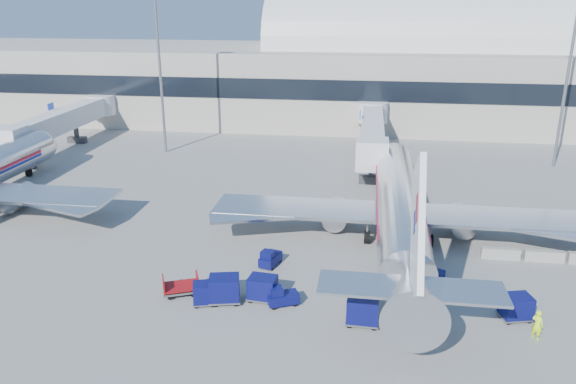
% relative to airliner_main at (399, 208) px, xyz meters
% --- Properties ---
extents(ground, '(260.00, 260.00, 0.00)m').
position_rel_airliner_main_xyz_m(ground, '(-10.00, -4.51, -2.93)').
color(ground, gray).
rests_on(ground, ground).
extents(terminal, '(170.00, 28.15, 21.00)m').
position_rel_airliner_main_xyz_m(terminal, '(-23.60, 51.46, 4.60)').
color(terminal, '#B2AA9E').
rests_on(terminal, ground).
extents(airliner_main, '(32.00, 37.26, 12.07)m').
position_rel_airliner_main_xyz_m(airliner_main, '(0.00, 0.00, 0.00)').
color(airliner_main, silver).
rests_on(airliner_main, ground).
extents(jetbridge_near, '(4.40, 27.50, 6.25)m').
position_rel_airliner_main_xyz_m(jetbridge_near, '(-2.40, 26.30, 1.00)').
color(jetbridge_near, silver).
rests_on(jetbridge_near, ground).
extents(jetbridge_mid, '(4.40, 27.50, 6.25)m').
position_rel_airliner_main_xyz_m(jetbridge_mid, '(-44.40, 26.30, 1.00)').
color(jetbridge_mid, silver).
rests_on(jetbridge_mid, ground).
extents(mast_west, '(2.00, 1.20, 22.60)m').
position_rel_airliner_main_xyz_m(mast_west, '(-30.00, 25.49, 11.87)').
color(mast_west, slate).
rests_on(mast_west, ground).
extents(mast_east, '(2.00, 1.20, 22.60)m').
position_rel_airliner_main_xyz_m(mast_east, '(20.00, 25.49, 11.87)').
color(mast_east, slate).
rests_on(mast_east, ground).
extents(barrier_near, '(3.00, 0.55, 0.90)m').
position_rel_airliner_main_xyz_m(barrier_near, '(8.00, -2.51, -2.48)').
color(barrier_near, '#9E9E96').
rests_on(barrier_near, ground).
extents(barrier_mid, '(3.00, 0.55, 0.90)m').
position_rel_airliner_main_xyz_m(barrier_mid, '(11.30, -2.51, -2.48)').
color(barrier_mid, '#9E9E96').
rests_on(barrier_mid, ground).
extents(tug_lead, '(2.36, 1.85, 1.38)m').
position_rel_airliner_main_xyz_m(tug_lead, '(-8.22, -12.09, -2.30)').
color(tug_lead, '#090C4A').
rests_on(tug_lead, ground).
extents(tug_right, '(2.27, 1.87, 1.33)m').
position_rel_airliner_main_xyz_m(tug_right, '(1.99, -6.82, -2.32)').
color(tug_right, '#090C4A').
rests_on(tug_right, ground).
extents(tug_left, '(1.63, 2.38, 1.42)m').
position_rel_airliner_main_xyz_m(tug_left, '(-10.03, -6.40, -2.28)').
color(tug_left, '#090C4A').
rests_on(tug_left, ground).
extents(cart_train_a, '(2.13, 1.72, 1.74)m').
position_rel_airliner_main_xyz_m(cart_train_a, '(-9.60, -11.64, -2.00)').
color(cart_train_a, '#090C4A').
rests_on(cart_train_a, ground).
extents(cart_train_b, '(2.42, 2.04, 1.88)m').
position_rel_airliner_main_xyz_m(cart_train_b, '(-12.13, -12.26, -1.92)').
color(cart_train_b, '#090C4A').
rests_on(cart_train_b, ground).
extents(cart_train_c, '(2.04, 1.76, 1.53)m').
position_rel_airliner_main_xyz_m(cart_train_c, '(-13.34, -12.69, -2.11)').
color(cart_train_c, '#090C4A').
rests_on(cart_train_c, ground).
extents(cart_solo_near, '(2.16, 1.68, 1.85)m').
position_rel_airliner_main_xyz_m(cart_solo_near, '(-2.75, -13.67, -1.94)').
color(cart_solo_near, '#090C4A').
rests_on(cart_solo_near, ground).
extents(cart_solo_far, '(2.22, 1.90, 1.69)m').
position_rel_airliner_main_xyz_m(cart_solo_far, '(7.04, -11.70, -2.03)').
color(cart_solo_far, '#090C4A').
rests_on(cart_solo_far, ground).
extents(cart_open_red, '(2.94, 2.56, 0.66)m').
position_rel_airliner_main_xyz_m(cart_open_red, '(-15.43, -11.60, -2.45)').
color(cart_open_red, slate).
rests_on(cart_open_red, ground).
extents(ramp_worker, '(0.84, 0.84, 1.96)m').
position_rel_airliner_main_xyz_m(ramp_worker, '(7.77, -13.85, -1.94)').
color(ramp_worker, '#BEF519').
rests_on(ramp_worker, ground).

